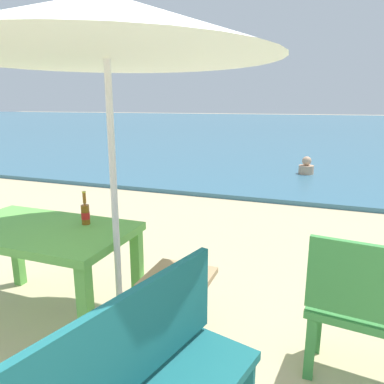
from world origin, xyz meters
TOP-DOWN VIEW (x-y plane):
  - sea_water at (0.00, 30.00)m, footprint 120.00×50.00m
  - picnic_table_green at (-0.93, 0.91)m, footprint 1.40×0.80m
  - beer_bottle_amber at (-0.64, 1.10)m, footprint 0.07×0.07m
  - patio_umbrella at (-0.18, 0.81)m, footprint 2.10×2.10m
  - side_table_wood at (0.20, 0.95)m, footprint 0.44×0.44m
  - swimmer_person at (0.66, 7.59)m, footprint 0.34×0.34m

SIDE VIEW (x-z plane):
  - sea_water at x=0.00m, z-range 0.00..0.08m
  - swimmer_person at x=0.66m, z-range 0.03..0.44m
  - side_table_wood at x=0.20m, z-range 0.08..0.62m
  - picnic_table_green at x=-0.93m, z-range 0.27..1.03m
  - beer_bottle_amber at x=-0.64m, z-range 0.72..0.99m
  - patio_umbrella at x=-0.18m, z-range 0.97..3.27m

